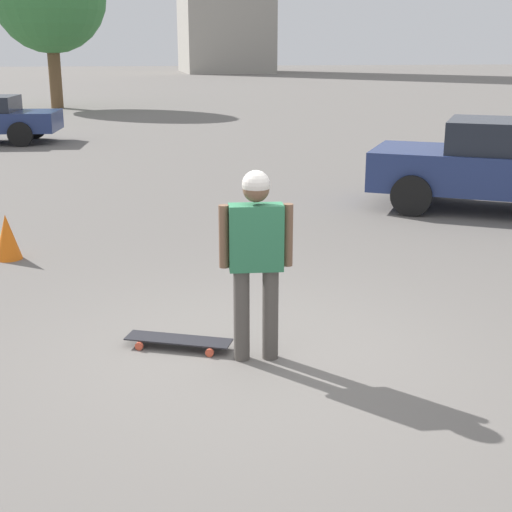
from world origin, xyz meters
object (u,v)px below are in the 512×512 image
skateboard (178,340)px  traffic_cone (7,237)px  person (256,249)px  car_parked_near (499,164)px

skateboard → traffic_cone: (1.96, -3.34, 0.23)m
skateboard → person: bearing=174.4°
skateboard → car_parked_near: car_parked_near is taller
skateboard → car_parked_near: bearing=-116.9°
person → skateboard: person is taller
skateboard → traffic_cone: bearing=-36.1°
traffic_cone → person: bearing=125.3°
skateboard → traffic_cone: size_ratio=1.67×
skateboard → traffic_cone: traffic_cone is taller
person → car_parked_near: size_ratio=0.38×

